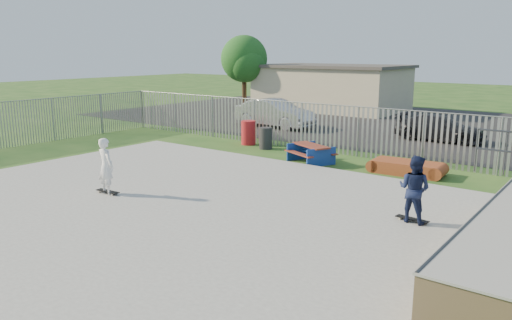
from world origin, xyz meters
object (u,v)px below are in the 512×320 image
Objects in this scene: tree_left at (244,59)px; skater_white at (106,166)px; trash_bin_grey at (266,138)px; car_silver at (275,113)px; skater_navy at (414,189)px; trash_bin_red at (248,133)px; funbox at (407,168)px; picnic_table at (311,153)px; car_dark at (440,128)px.

tree_left is 24.25m from skater_white.
car_silver is at bearing 121.78° from trash_bin_grey.
skater_navy is at bearing -130.13° from car_silver.
car_silver is at bearing -37.30° from skater_navy.
funbox is at bearing -7.63° from trash_bin_red.
trash_bin_red is 0.23× the size of car_silver.
skater_white is (11.81, -21.01, -2.62)m from tree_left.
trash_bin_grey is 0.20× the size of car_silver.
tree_left is 3.30× the size of skater_navy.
skater_navy and skater_white have the same top height.
car_silver is 10.68m from tree_left.
skater_white is (-2.16, -7.59, 0.60)m from picnic_table.
skater_white is at bearing -81.27° from picnic_table.
tree_left reaches higher than skater_white.
trash_bin_red is 1.29m from trash_bin_grey.
skater_navy is (3.27, -12.32, 0.34)m from car_dark.
skater_navy reaches higher than picnic_table.
car_dark is at bearing -100.19° from skater_white.
tree_left is at bearing 160.73° from picnic_table.
picnic_table is 3.59m from funbox.
skater_white is at bearing -160.66° from car_silver.
skater_white reaches higher than funbox.
tree_left reaches higher than skater_navy.
funbox is 2.05× the size of trash_bin_red.
tree_left reaches higher than funbox.
tree_left reaches higher than picnic_table.
funbox is 11.57m from car_silver.
trash_bin_red is 0.26× the size of car_dark.
skater_navy is at bearing -32.12° from trash_bin_red.
trash_bin_red is 1.16× the size of trash_bin_grey.
funbox is 0.42× the size of tree_left.
funbox is 1.37× the size of skater_white.
skater_navy reaches higher than trash_bin_red.
car_silver is 8.74m from car_dark.
car_silver is 2.89× the size of skater_navy.
funbox is at bearing -5.94° from trash_bin_grey.
funbox is at bearing -118.53° from car_silver.
tree_left is at bearing 139.54° from funbox.
trash_bin_red is (-7.76, 1.04, 0.33)m from funbox.
skater_navy is 1.00× the size of skater_white.
car_silver is at bearing 95.60° from car_dark.
skater_navy is (11.94, -11.19, 0.17)m from car_silver.
skater_navy reaches higher than car_silver.
tree_left is 26.80m from skater_navy.
picnic_table is 1.27× the size of skater_white.
tree_left reaches higher than car_silver.
car_silver is 1.13× the size of car_dark.
car_silver is at bearing 158.53° from picnic_table.
skater_white reaches higher than car_dark.
car_dark is 17.58m from tree_left.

